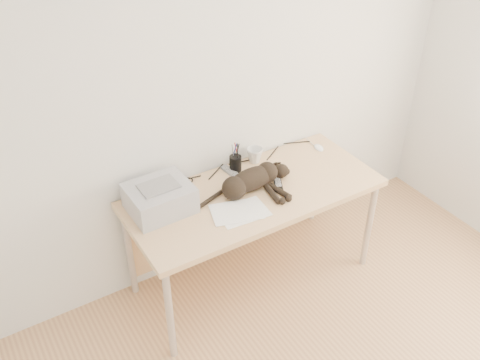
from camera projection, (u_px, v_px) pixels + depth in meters
wall_back at (223, 87)px, 3.24m from camera, size 3.50×0.00×3.50m
desk at (246, 201)px, 3.45m from camera, size 1.60×0.70×0.74m
printer at (160, 198)px, 3.12m from camera, size 0.37×0.32×0.17m
papers at (239, 212)px, 3.14m from camera, size 0.36×0.28×0.01m
cat at (250, 182)px, 3.28m from camera, size 0.67×0.31×0.15m
mug at (255, 155)px, 3.56m from camera, size 0.15×0.15×0.10m
pen_cup at (235, 163)px, 3.47m from camera, size 0.08×0.08×0.20m
remote_grey at (231, 172)px, 3.47m from camera, size 0.06×0.18×0.02m
remote_black at (278, 182)px, 3.37m from camera, size 0.12×0.17×0.02m
mouse at (319, 146)px, 3.72m from camera, size 0.07×0.11×0.03m
cable_tangle at (229, 167)px, 3.53m from camera, size 1.36×0.08×0.01m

